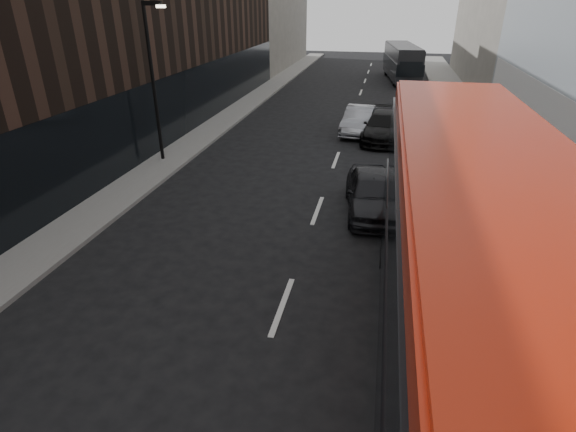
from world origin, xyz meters
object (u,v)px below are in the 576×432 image
Objects in this scene: car_c at (383,126)px; car_a at (372,192)px; street_lamp at (154,73)px; grey_bus at (402,62)px; red_bus at (466,258)px; car_b at (359,120)px.

car_a is at bearing -87.06° from car_c.
street_lamp is 0.68× the size of grey_bus.
car_c is (10.36, 6.13, -3.43)m from street_lamp.
car_a reaches higher than car_c.
red_bus is 2.77× the size of car_b.
red_bus is 8.29m from car_a.
grey_bus is 20.86m from car_c.
red_bus is at bearing -83.00° from car_a.
street_lamp is 12.04m from car_b.
car_a is (-1.33, -30.61, -0.97)m from grey_bus.
grey_bus is 1.99× the size of car_c.
grey_bus is 30.65m from car_a.
car_c is at bearing 30.62° from street_lamp.
street_lamp is 1.52× the size of car_a.
car_b is (8.93, 7.32, -3.43)m from street_lamp.
car_a is at bearing -78.69° from car_b.
car_a is at bearing -100.07° from grey_bus.
car_b reaches higher than car_c.
street_lamp is 1.53× the size of car_b.
red_bus is 19.17m from car_b.
grey_bus reaches higher than car_b.
red_bus is at bearing -80.34° from car_c.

